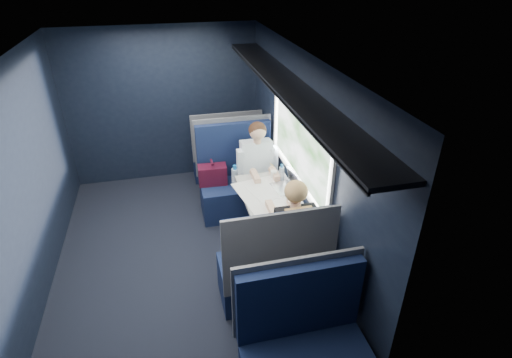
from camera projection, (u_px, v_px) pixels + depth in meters
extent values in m
cube|color=black|center=(182.00, 258.00, 4.69)|extent=(2.80, 4.20, 0.01)
cube|color=black|center=(304.00, 158.00, 4.42)|extent=(0.10, 4.20, 2.30)
cube|color=black|center=(18.00, 189.00, 3.83)|extent=(0.10, 4.20, 2.30)
cube|color=black|center=(164.00, 105.00, 5.94)|extent=(2.80, 0.10, 2.30)
cube|color=black|center=(192.00, 345.00, 2.30)|extent=(2.80, 0.10, 2.30)
cube|color=silver|center=(157.00, 53.00, 3.53)|extent=(2.80, 4.20, 0.10)
cube|color=beige|center=(301.00, 107.00, 4.11)|extent=(0.03, 1.84, 0.07)
cube|color=beige|center=(297.00, 178.00, 4.53)|extent=(0.03, 1.84, 0.07)
cube|color=beige|center=(331.00, 184.00, 3.57)|extent=(0.03, 0.07, 0.78)
cube|color=beige|center=(276.00, 116.00, 5.07)|extent=(0.03, 0.07, 0.78)
cube|color=black|center=(287.00, 85.00, 3.96)|extent=(0.36, 4.10, 0.04)
cube|color=black|center=(271.00, 88.00, 3.94)|extent=(0.02, 4.10, 0.03)
cube|color=red|center=(302.00, 93.00, 4.04)|extent=(0.01, 0.10, 0.12)
cylinder|color=#54565E|center=(254.00, 223.00, 4.70)|extent=(0.08, 0.08, 0.70)
cube|color=#B5B6B1|center=(270.00, 195.00, 4.55)|extent=(0.62, 1.00, 0.04)
cube|color=#0B1433|center=(239.00, 198.00, 5.41)|extent=(1.00, 0.50, 0.45)
cube|color=#0B1433|center=(234.00, 149.00, 5.37)|extent=(1.00, 0.10, 0.75)
cube|color=#54565E|center=(233.00, 146.00, 5.40)|extent=(1.04, 0.03, 0.82)
cube|color=#54565E|center=(239.00, 179.00, 5.21)|extent=(0.06, 0.40, 0.20)
cube|color=#460F22|center=(213.00, 175.00, 5.25)|extent=(0.38, 0.21, 0.26)
cylinder|color=#460F22|center=(212.00, 162.00, 5.16)|extent=(0.04, 0.15, 0.03)
cylinder|color=silver|center=(235.00, 177.00, 5.21)|extent=(0.09, 0.09, 0.24)
cylinder|color=blue|center=(235.00, 167.00, 5.14)|extent=(0.05, 0.05, 0.05)
cube|color=#0B1433|center=(269.00, 277.00, 4.09)|extent=(1.00, 0.50, 0.45)
cube|color=#0B1433|center=(279.00, 250.00, 3.54)|extent=(1.00, 0.10, 0.75)
cube|color=#54565E|center=(281.00, 252.00, 3.48)|extent=(1.04, 0.03, 0.82)
cube|color=#54565E|center=(268.00, 250.00, 3.97)|extent=(0.06, 0.40, 0.20)
cube|color=#0B1433|center=(225.00, 162.00, 6.34)|extent=(1.00, 0.40, 0.45)
cube|color=#0B1433|center=(227.00, 136.00, 5.86)|extent=(1.00, 0.10, 0.66)
cube|color=#54565E|center=(227.00, 136.00, 5.81)|extent=(1.04, 0.03, 0.72)
cube|color=#0B1433|center=(299.00, 300.00, 3.09)|extent=(1.00, 0.10, 0.66)
cube|color=#54565E|center=(297.00, 293.00, 3.13)|extent=(1.04, 0.03, 0.72)
cube|color=black|center=(259.00, 182.00, 5.19)|extent=(0.36, 0.44, 0.16)
cube|color=black|center=(263.00, 210.00, 5.17)|extent=(0.32, 0.12, 0.45)
cube|color=white|center=(257.00, 159.00, 5.21)|extent=(0.40, 0.29, 0.53)
cylinder|color=#D8A88C|center=(257.00, 141.00, 5.03)|extent=(0.10, 0.10, 0.06)
sphere|color=#D8A88C|center=(258.00, 131.00, 4.95)|extent=(0.21, 0.21, 0.21)
sphere|color=#382114|center=(257.00, 130.00, 4.96)|extent=(0.22, 0.22, 0.22)
cube|color=white|center=(241.00, 162.00, 5.13)|extent=(0.09, 0.12, 0.34)
cube|color=white|center=(274.00, 159.00, 5.22)|extent=(0.09, 0.12, 0.34)
cube|color=black|center=(289.00, 242.00, 4.11)|extent=(0.36, 0.44, 0.16)
cube|color=black|center=(283.00, 253.00, 4.43)|extent=(0.32, 0.12, 0.45)
cube|color=black|center=(295.00, 232.00, 3.85)|extent=(0.40, 0.29, 0.53)
cylinder|color=#D8A88C|center=(296.00, 205.00, 3.75)|extent=(0.10, 0.10, 0.06)
sphere|color=#D8A88C|center=(296.00, 192.00, 3.70)|extent=(0.21, 0.21, 0.21)
sphere|color=tan|center=(296.00, 191.00, 3.68)|extent=(0.22, 0.22, 0.22)
cube|color=black|center=(272.00, 232.00, 3.84)|extent=(0.09, 0.12, 0.34)
cube|color=black|center=(315.00, 226.00, 3.93)|extent=(0.09, 0.12, 0.34)
cube|color=tan|center=(298.00, 225.00, 3.74)|extent=(0.26, 0.07, 0.36)
cube|color=white|center=(264.00, 195.00, 4.51)|extent=(0.64, 0.83, 0.01)
cube|color=silver|center=(284.00, 188.00, 4.63)|extent=(0.27, 0.34, 0.01)
cube|color=silver|center=(294.00, 178.00, 4.59)|extent=(0.05, 0.32, 0.22)
cube|color=black|center=(293.00, 178.00, 4.59)|extent=(0.04, 0.28, 0.18)
cylinder|color=silver|center=(282.00, 173.00, 4.78)|extent=(0.06, 0.06, 0.17)
cylinder|color=blue|center=(282.00, 166.00, 4.73)|extent=(0.03, 0.03, 0.04)
cylinder|color=white|center=(274.00, 174.00, 4.83)|extent=(0.07, 0.07, 0.09)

